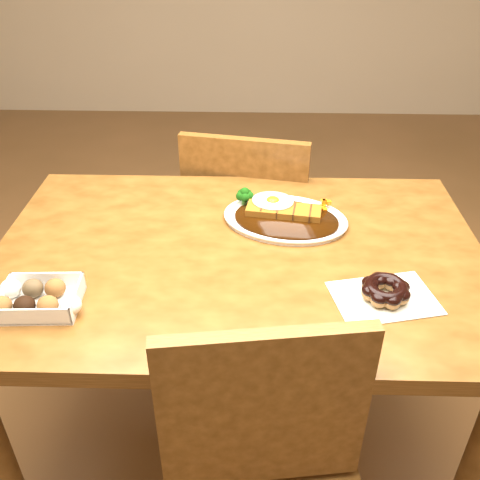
{
  "coord_description": "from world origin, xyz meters",
  "views": [
    {
      "loc": [
        0.03,
        -1.07,
        1.5
      ],
      "look_at": [
        0.0,
        -0.04,
        0.81
      ],
      "focal_mm": 40.0,
      "sensor_mm": 36.0,
      "label": 1
    }
  ],
  "objects_px": {
    "chair_far": "(250,228)",
    "donut_box": "(38,298)",
    "table": "(239,283)",
    "pon_de_ring": "(385,291)",
    "katsu_curry_plate": "(283,215)"
  },
  "relations": [
    {
      "from": "donut_box",
      "to": "pon_de_ring",
      "type": "relative_size",
      "value": 0.77
    },
    {
      "from": "chair_far",
      "to": "pon_de_ring",
      "type": "xyz_separation_m",
      "value": [
        0.3,
        -0.71,
        0.29
      ]
    },
    {
      "from": "table",
      "to": "donut_box",
      "type": "xyz_separation_m",
      "value": [
        -0.41,
        -0.22,
        0.12
      ]
    },
    {
      "from": "table",
      "to": "chair_far",
      "type": "relative_size",
      "value": 1.38
    },
    {
      "from": "chair_far",
      "to": "table",
      "type": "bearing_deg",
      "value": 97.47
    },
    {
      "from": "chair_far",
      "to": "donut_box",
      "type": "relative_size",
      "value": 4.6
    },
    {
      "from": "chair_far",
      "to": "pon_de_ring",
      "type": "relative_size",
      "value": 3.55
    },
    {
      "from": "pon_de_ring",
      "to": "katsu_curry_plate",
      "type": "bearing_deg",
      "value": 123.01
    },
    {
      "from": "katsu_curry_plate",
      "to": "pon_de_ring",
      "type": "xyz_separation_m",
      "value": [
        0.21,
        -0.32,
        0.01
      ]
    },
    {
      "from": "table",
      "to": "pon_de_ring",
      "type": "xyz_separation_m",
      "value": [
        0.32,
        -0.17,
        0.12
      ]
    },
    {
      "from": "table",
      "to": "chair_far",
      "type": "bearing_deg",
      "value": 87.39
    },
    {
      "from": "table",
      "to": "donut_box",
      "type": "bearing_deg",
      "value": -152.32
    },
    {
      "from": "pon_de_ring",
      "to": "table",
      "type": "bearing_deg",
      "value": 152.0
    },
    {
      "from": "donut_box",
      "to": "pon_de_ring",
      "type": "height_order",
      "value": "donut_box"
    },
    {
      "from": "table",
      "to": "chair_far",
      "type": "height_order",
      "value": "chair_far"
    }
  ]
}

